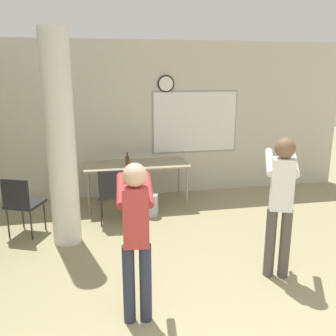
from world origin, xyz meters
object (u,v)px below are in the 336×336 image
folding_table (136,166)px  chair_near_pillar (22,201)px  person_playing_side (281,197)px  bottle_on_table (128,161)px  chair_table_left (112,192)px  person_playing_front (136,231)px

folding_table → chair_near_pillar: bearing=-151.4°
person_playing_side → chair_near_pillar: bearing=150.9°
bottle_on_table → chair_table_left: bearing=-117.4°
chair_near_pillar → person_playing_side: bearing=-29.1°
person_playing_side → chair_table_left: bearing=133.0°
chair_table_left → person_playing_side: size_ratio=0.54×
person_playing_side → person_playing_front: bearing=-163.8°
bottle_on_table → person_playing_side: bearing=-59.1°
folding_table → person_playing_front: size_ratio=1.15×
chair_near_pillar → person_playing_side: (3.02, -1.68, 0.44)m
bottle_on_table → person_playing_side: 2.84m
chair_near_pillar → person_playing_front: size_ratio=0.57×
chair_table_left → chair_near_pillar: bearing=-171.2°
chair_table_left → person_playing_front: bearing=-87.7°
folding_table → chair_table_left: bearing=-121.6°
person_playing_front → chair_table_left: bearing=92.3°
folding_table → chair_near_pillar: size_ratio=2.02×
chair_table_left → chair_near_pillar: size_ratio=1.00×
folding_table → person_playing_side: (1.29, -2.62, 0.25)m
bottle_on_table → chair_table_left: size_ratio=0.29×
folding_table → chair_near_pillar: (-1.72, -0.94, -0.18)m
folding_table → bottle_on_table: size_ratio=7.04×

